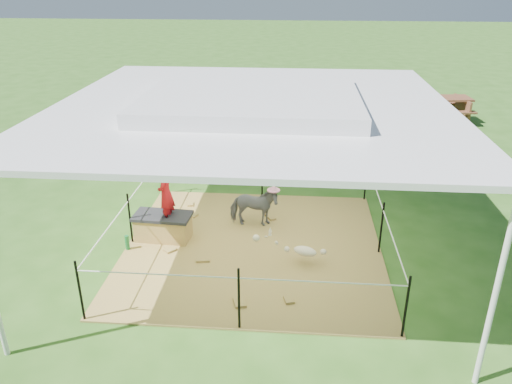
# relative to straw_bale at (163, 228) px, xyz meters

# --- Properties ---
(ground) EXTENTS (90.00, 90.00, 0.00)m
(ground) POSITION_rel_straw_bale_xyz_m (1.70, -0.17, -0.25)
(ground) COLOR #2D5919
(ground) RESTS_ON ground
(hay_patch) EXTENTS (4.60, 4.60, 0.03)m
(hay_patch) POSITION_rel_straw_bale_xyz_m (1.70, -0.17, -0.23)
(hay_patch) COLOR brown
(hay_patch) RESTS_ON ground
(canopy_tent) EXTENTS (6.30, 6.30, 2.90)m
(canopy_tent) POSITION_rel_straw_bale_xyz_m (1.70, -0.17, 2.44)
(canopy_tent) COLOR silver
(canopy_tent) RESTS_ON ground
(rope_fence) EXTENTS (4.54, 4.54, 1.00)m
(rope_fence) POSITION_rel_straw_bale_xyz_m (1.70, -0.17, 0.39)
(rope_fence) COLOR black
(rope_fence) RESTS_ON ground
(straw_bale) EXTENTS (1.02, 0.56, 0.44)m
(straw_bale) POSITION_rel_straw_bale_xyz_m (0.00, 0.00, 0.00)
(straw_bale) COLOR #A9793D
(straw_bale) RESTS_ON hay_patch
(dark_cloth) EXTENTS (1.09, 0.62, 0.05)m
(dark_cloth) POSITION_rel_straw_bale_xyz_m (0.00, 0.00, 0.25)
(dark_cloth) COLOR black
(dark_cloth) RESTS_ON straw_bale
(woman) EXTENTS (0.31, 0.45, 1.18)m
(woman) POSITION_rel_straw_bale_xyz_m (0.10, 0.00, 0.81)
(woman) COLOR red
(woman) RESTS_ON straw_bale
(green_bottle) EXTENTS (0.08, 0.08, 0.27)m
(green_bottle) POSITION_rel_straw_bale_xyz_m (-0.55, -0.45, -0.08)
(green_bottle) COLOR #176B2E
(green_bottle) RESTS_ON hay_patch
(pony) EXTENTS (0.95, 0.44, 0.80)m
(pony) POSITION_rel_straw_bale_xyz_m (1.63, 0.65, 0.18)
(pony) COLOR #535459
(pony) RESTS_ON hay_patch
(pink_hat) EXTENTS (0.25, 0.25, 0.11)m
(pink_hat) POSITION_rel_straw_bale_xyz_m (1.63, 0.65, 0.63)
(pink_hat) COLOR pink
(pink_hat) RESTS_ON pony
(foal) EXTENTS (1.12, 0.85, 0.55)m
(foal) POSITION_rel_straw_bale_xyz_m (2.62, -0.67, 0.06)
(foal) COLOR beige
(foal) RESTS_ON hay_patch
(trash_barrel) EXTENTS (0.65, 0.65, 0.80)m
(trash_barrel) POSITION_rel_straw_bale_xyz_m (5.68, 5.66, 0.15)
(trash_barrel) COLOR blue
(trash_barrel) RESTS_ON ground
(picnic_table_near) EXTENTS (2.19, 1.77, 0.81)m
(picnic_table_near) POSITION_rel_straw_bale_xyz_m (4.07, 7.87, 0.16)
(picnic_table_near) COLOR brown
(picnic_table_near) RESTS_ON ground
(picnic_table_far) EXTENTS (2.12, 1.63, 0.83)m
(picnic_table_far) POSITION_rel_straw_bale_xyz_m (7.07, 8.57, 0.16)
(picnic_table_far) COLOR brown
(picnic_table_far) RESTS_ON ground
(distant_person) EXTENTS (0.66, 0.55, 1.20)m
(distant_person) POSITION_rel_straw_bale_xyz_m (3.99, 7.30, 0.35)
(distant_person) COLOR blue
(distant_person) RESTS_ON ground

